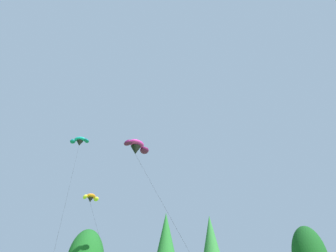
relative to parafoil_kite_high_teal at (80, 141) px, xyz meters
name	(u,v)px	position (x,y,z in m)	size (l,w,h in m)	color
treeline_tree_e	(166,250)	(14.32, -0.84, -16.12)	(4.68, 4.68, 13.99)	#472D19
treeline_tree_f	(212,251)	(22.17, 1.57, -15.72)	(4.82, 4.82, 14.63)	#472D19
parafoil_kite_high_teal	(80,141)	(0.00, 0.00, 0.00)	(3.31, 22.33, 24.10)	teal
parafoil_kite_mid_orange	(91,198)	(3.09, -4.09, -10.45)	(4.60, 19.13, 13.89)	orange
parafoil_kite_far_magenta	(136,147)	(7.59, -14.83, -7.51)	(5.99, 12.78, 16.55)	#D12893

